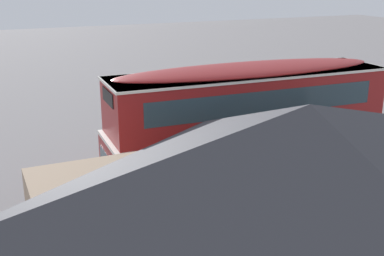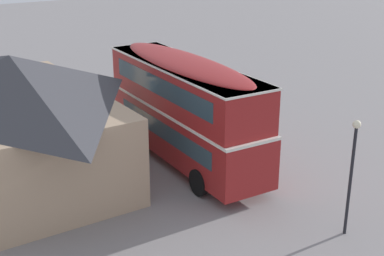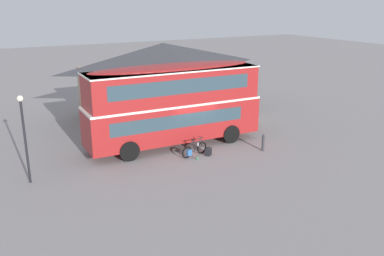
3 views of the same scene
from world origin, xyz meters
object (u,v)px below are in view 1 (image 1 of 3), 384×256
at_px(backpack_on_ground, 197,166).
at_px(water_bottle_green_metal, 213,163).
at_px(double_decker_bus, 247,124).
at_px(touring_bicycle, 216,163).
at_px(kerb_bollard, 117,164).

bearing_deg(backpack_on_ground, water_bottle_green_metal, -160.89).
bearing_deg(double_decker_bus, touring_bicycle, -86.86).
xyz_separation_m(double_decker_bus, backpack_on_ground, (0.88, -2.47, -2.39)).
bearing_deg(touring_bicycle, backpack_on_ground, -21.19).
xyz_separation_m(double_decker_bus, touring_bicycle, (0.12, -2.18, -2.27)).
relative_size(backpack_on_ground, water_bottle_green_metal, 2.09).
relative_size(double_decker_bus, water_bottle_green_metal, 43.94).
height_order(touring_bicycle, kerb_bollard, touring_bicycle).
distance_m(backpack_on_ground, water_bottle_green_metal, 0.93).
bearing_deg(water_bottle_green_metal, double_decker_bus, 90.07).
distance_m(double_decker_bus, kerb_bollard, 5.61).
relative_size(double_decker_bus, kerb_bollard, 10.68).
height_order(touring_bicycle, water_bottle_green_metal, touring_bicycle).
bearing_deg(kerb_bollard, water_bottle_green_metal, 172.30).
height_order(double_decker_bus, backpack_on_ground, double_decker_bus).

